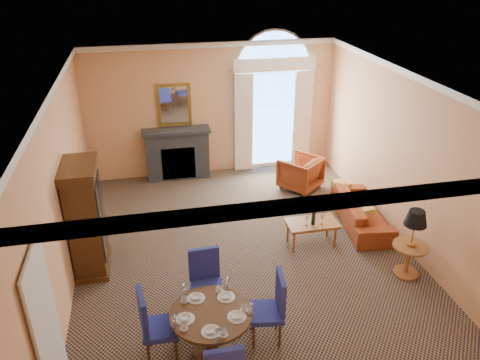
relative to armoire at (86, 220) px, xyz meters
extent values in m
plane|color=#121A39|center=(2.72, -0.23, -0.96)|extent=(7.50, 7.50, 0.00)
cube|color=tan|center=(2.72, 3.52, 0.64)|extent=(6.00, 0.04, 3.20)
cube|color=tan|center=(-0.28, -0.23, 0.64)|extent=(0.04, 7.50, 3.20)
cube|color=tan|center=(5.72, -0.23, 0.64)|extent=(0.04, 7.50, 3.20)
cube|color=white|center=(2.72, -0.23, 2.24)|extent=(6.00, 7.50, 0.04)
cube|color=silver|center=(2.72, -0.23, 2.18)|extent=(6.00, 7.50, 0.12)
cube|color=silver|center=(-0.24, -2.63, 0.07)|extent=(0.08, 0.90, 2.06)
cube|color=#303438|center=(1.82, 3.32, -0.36)|extent=(1.50, 0.40, 1.20)
cube|color=#303438|center=(1.82, 3.29, 0.28)|extent=(1.60, 0.46, 0.08)
cube|color=gold|center=(1.82, 3.49, 0.84)|extent=(0.80, 0.04, 1.00)
cube|color=white|center=(1.82, 3.47, 0.84)|extent=(0.64, 0.02, 0.84)
cube|color=silver|center=(4.22, 3.50, 0.29)|extent=(1.90, 0.04, 2.50)
cube|color=#8CB4EA|center=(4.22, 3.49, 0.29)|extent=(1.70, 0.02, 2.30)
cylinder|color=silver|center=(4.22, 3.50, 1.54)|extent=(1.90, 0.04, 1.90)
cube|color=beige|center=(3.47, 3.38, 0.29)|extent=(0.45, 0.06, 2.45)
cube|color=beige|center=(4.97, 3.38, 0.29)|extent=(0.45, 0.06, 2.45)
cube|color=beige|center=(4.22, 3.38, 1.69)|extent=(2.00, 0.08, 0.30)
cube|color=#3B220D|center=(0.00, 0.00, -0.04)|extent=(0.51, 0.92, 1.84)
cube|color=#3B220D|center=(0.00, 0.00, 0.95)|extent=(0.57, 1.01, 0.15)
cube|color=#3B220D|center=(0.00, 0.00, -0.91)|extent=(0.57, 1.01, 0.09)
cylinder|color=#3B220D|center=(1.76, -2.38, -0.27)|extent=(1.12, 1.12, 0.05)
cylinder|color=#3B220D|center=(1.76, -2.38, -0.63)|extent=(0.15, 0.15, 0.66)
cylinder|color=#3B220D|center=(1.76, -2.38, -0.93)|extent=(0.56, 0.56, 0.06)
cylinder|color=silver|center=(2.01, -2.13, -0.24)|extent=(0.25, 0.25, 0.01)
imported|color=silver|center=(2.01, -2.13, -0.22)|extent=(0.15, 0.15, 0.04)
imported|color=silver|center=(1.94, -1.98, -0.21)|extent=(0.09, 0.09, 0.07)
cylinder|color=silver|center=(1.60, -2.07, -0.24)|extent=(0.25, 0.25, 0.01)
imported|color=silver|center=(1.60, -2.07, -0.22)|extent=(0.15, 0.15, 0.04)
imported|color=silver|center=(1.43, -2.08, -0.21)|extent=(0.09, 0.09, 0.07)
cylinder|color=silver|center=(1.41, -2.44, -0.24)|extent=(0.25, 0.25, 0.01)
imported|color=silver|center=(1.41, -2.44, -0.22)|extent=(0.15, 0.15, 0.04)
imported|color=silver|center=(1.37, -2.61, -0.21)|extent=(0.09, 0.09, 0.07)
cylinder|color=silver|center=(1.70, -2.74, -0.24)|extent=(0.25, 0.25, 0.01)
imported|color=silver|center=(1.70, -2.74, -0.22)|extent=(0.15, 0.15, 0.04)
imported|color=silver|center=(1.85, -2.82, -0.21)|extent=(0.09, 0.09, 0.07)
cylinder|color=silver|center=(2.08, -2.55, -0.24)|extent=(0.25, 0.25, 0.01)
imported|color=silver|center=(2.08, -2.55, -0.22)|extent=(0.15, 0.15, 0.04)
imported|color=silver|center=(2.20, -2.43, -0.21)|extent=(0.09, 0.09, 0.07)
cube|color=navy|center=(1.80, -1.60, -0.49)|extent=(0.57, 0.57, 0.08)
cube|color=navy|center=(1.81, -1.39, -0.18)|extent=(0.47, 0.09, 0.56)
cylinder|color=#3B220D|center=(2.02, -1.47, -0.74)|extent=(0.04, 0.04, 0.43)
cylinder|color=#3B220D|center=(1.66, -1.38, -0.74)|extent=(0.04, 0.04, 0.43)
cylinder|color=#3B220D|center=(1.93, -1.82, -0.74)|extent=(0.04, 0.04, 0.43)
cylinder|color=#3B220D|center=(1.57, -1.74, -0.74)|extent=(0.04, 0.04, 0.43)
cube|color=navy|center=(2.55, -2.29, -0.49)|extent=(0.54, 0.54, 0.08)
cube|color=navy|center=(2.76, -2.27, -0.18)|extent=(0.13, 0.48, 0.56)
cylinder|color=#3B220D|center=(2.70, -2.50, -0.74)|extent=(0.04, 0.04, 0.43)
cylinder|color=#3B220D|center=(2.76, -2.14, -0.74)|extent=(0.04, 0.04, 0.43)
cylinder|color=#3B220D|center=(2.34, -2.45, -0.74)|extent=(0.04, 0.04, 0.43)
cylinder|color=#3B220D|center=(2.39, -2.08, -0.74)|extent=(0.04, 0.04, 0.43)
cube|color=navy|center=(1.08, -2.29, -0.49)|extent=(0.49, 0.49, 0.08)
cube|color=navy|center=(0.87, -2.26, -0.18)|extent=(0.13, 0.48, 0.56)
cylinder|color=#3B220D|center=(0.90, -2.10, -0.74)|extent=(0.04, 0.04, 0.43)
cylinder|color=#3B220D|center=(0.89, -2.47, -0.74)|extent=(0.04, 0.04, 0.43)
cylinder|color=#3B220D|center=(1.27, -2.12, -0.74)|extent=(0.04, 0.04, 0.43)
cylinder|color=#3B220D|center=(1.26, -2.48, -0.74)|extent=(0.04, 0.04, 0.43)
imported|color=#8F3A1A|center=(5.27, 0.36, -0.67)|extent=(1.02, 2.06, 0.58)
imported|color=#8F3A1A|center=(4.56, 2.15, -0.57)|extent=(1.18, 1.18, 0.78)
cube|color=#9C5C2F|center=(4.01, -0.14, -0.50)|extent=(0.96, 0.53, 0.05)
cylinder|color=#9C5C2F|center=(3.61, -0.33, -0.74)|extent=(0.05, 0.05, 0.43)
cylinder|color=#9C5C2F|center=(4.42, -0.33, -0.74)|extent=(0.05, 0.05, 0.43)
cylinder|color=#9C5C2F|center=(3.61, 0.05, -0.74)|extent=(0.05, 0.05, 0.43)
cylinder|color=#9C5C2F|center=(4.42, 0.05, -0.74)|extent=(0.05, 0.05, 0.43)
cylinder|color=#9C5C2F|center=(5.32, -1.35, -0.39)|extent=(0.59, 0.59, 0.04)
cylinder|color=#9C5C2F|center=(5.32, -1.35, -0.68)|extent=(0.08, 0.08, 0.55)
cylinder|color=#9C5C2F|center=(5.32, -1.35, -0.94)|extent=(0.43, 0.43, 0.04)
camera|label=1|loc=(1.14, -7.18, 4.12)|focal=35.00mm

